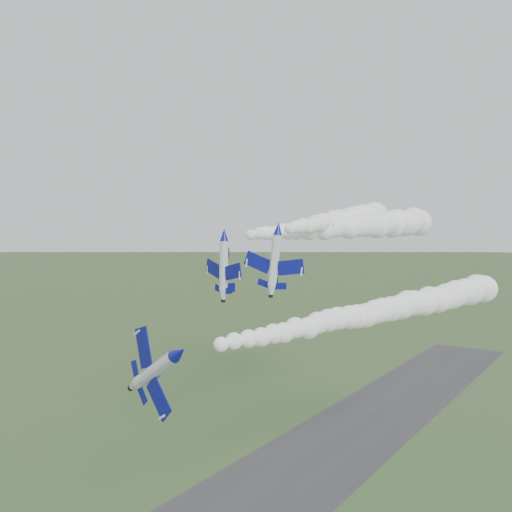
# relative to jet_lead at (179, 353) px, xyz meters

# --- Properties ---
(runway) EXTENTS (24.00, 260.00, 0.04)m
(runway) POSITION_rel_jet_lead_xyz_m (-8.92, 40.66, -31.10)
(runway) COLOR #323235
(runway) RESTS_ON ground
(jet_lead) EXTENTS (6.40, 13.58, 9.77)m
(jet_lead) POSITION_rel_jet_lead_xyz_m (0.00, 0.00, 0.00)
(jet_lead) COLOR silver
(smoke_trail_jet_lead) EXTENTS (19.64, 62.81, 4.93)m
(smoke_trail_jet_lead) POSITION_rel_jet_lead_xyz_m (9.98, 33.90, 1.33)
(smoke_trail_jet_lead) COLOR white
(jet_pair_left) EXTENTS (10.59, 12.24, 3.11)m
(jet_pair_left) POSITION_rel_jet_lead_xyz_m (-15.90, 29.33, 12.67)
(jet_pair_left) COLOR silver
(smoke_trail_jet_pair_left) EXTENTS (23.15, 52.72, 5.94)m
(smoke_trail_jet_pair_left) POSITION_rel_jet_lead_xyz_m (-6.69, 57.34, 13.84)
(smoke_trail_jet_pair_left) COLOR white
(jet_pair_right) EXTENTS (10.21, 12.14, 3.06)m
(jet_pair_right) POSITION_rel_jet_lead_xyz_m (-5.06, 29.12, 13.74)
(jet_pair_right) COLOR silver
(smoke_trail_jet_pair_right) EXTENTS (14.96, 57.86, 5.27)m
(smoke_trail_jet_pair_right) POSITION_rel_jet_lead_xyz_m (-9.15, 60.54, 15.45)
(smoke_trail_jet_pair_right) COLOR white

